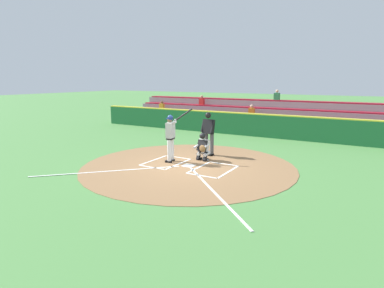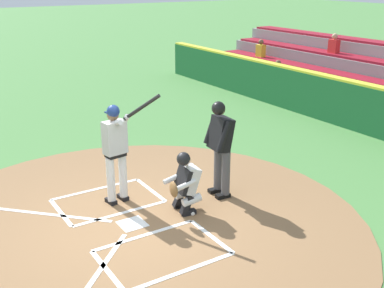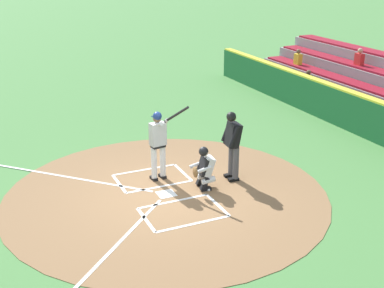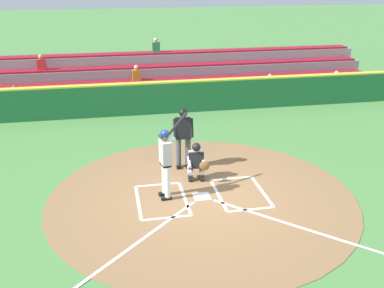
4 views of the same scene
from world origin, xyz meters
name	(u,v)px [view 3 (image 3 of 4)]	position (x,y,z in m)	size (l,w,h in m)	color
ground_plane	(166,194)	(0.00, 0.00, 0.00)	(120.00, 120.00, 0.00)	#4C8442
dirt_circle	(166,194)	(0.00, 0.00, 0.01)	(8.00, 8.00, 0.01)	olive
home_plate_and_chalk	(132,200)	(0.00, 0.88, 0.01)	(7.93, 4.91, 0.01)	white
batter	(158,141)	(0.90, -0.16, 1.10)	(0.88, 0.82, 2.13)	white
catcher	(204,167)	(-0.07, -1.01, 0.59)	(0.59, 0.66, 1.13)	black
plate_umpire	(233,141)	(0.15, -1.92, 1.08)	(0.60, 0.44, 1.86)	#4C4C51
baseball	(209,190)	(-0.28, -1.04, 0.04)	(0.07, 0.07, 0.07)	white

